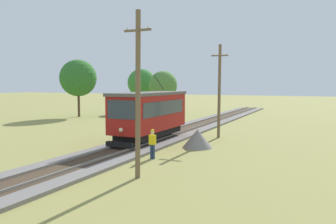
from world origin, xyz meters
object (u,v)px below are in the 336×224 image
track_worker (152,142)px  tree_right_near (142,83)px  red_tram (150,114)px  tree_left_near (78,78)px  utility_pole_mid (219,90)px  tree_left_far (163,85)px  gravel_pile (197,139)px  utility_pole_near_tram (138,93)px

track_worker → tree_right_near: bearing=-147.4°
red_tram → tree_left_near: bearing=142.5°
utility_pole_mid → tree_left_far: bearing=128.2°
utility_pole_mid → tree_right_near: 26.91m
gravel_pile → tree_left_far: size_ratio=0.34×
track_worker → tree_left_near: size_ratio=0.23×
tree_left_near → tree_right_near: bearing=69.1°
tree_left_far → gravel_pile: bearing=-59.0°
utility_pole_near_tram → tree_left_far: 32.80m
gravel_pile → red_tram: bearing=171.6°
gravel_pile → track_worker: bearing=-105.2°
red_tram → utility_pole_near_tram: utility_pole_near_tram is taller
track_worker → tree_right_near: (-17.04, 29.26, 3.60)m
red_tram → track_worker: size_ratio=4.79×
gravel_pile → tree_right_near: bearing=126.4°
red_tram → tree_right_near: size_ratio=1.26×
track_worker → red_tram: bearing=-148.3°
utility_pole_mid → track_worker: (-1.26, -9.54, -2.94)m
tree_left_near → track_worker: bearing=-42.1°
utility_pole_mid → tree_left_near: (-22.23, 9.42, 1.28)m
gravel_pile → utility_pole_mid: bearing=89.5°
tree_right_near → gravel_pile: bearing=-53.6°
tree_left_far → tree_right_near: bearing=149.4°
tree_left_far → tree_left_near: bearing=-141.7°
utility_pole_near_tram → utility_pole_mid: size_ratio=1.02×
gravel_pile → tree_left_far: 25.60m
tree_left_far → red_tram: bearing=-66.9°
gravel_pile → track_worker: track_worker is taller
tree_right_near → tree_left_far: 6.05m
tree_left_far → utility_pole_mid: bearing=-51.8°
tree_right_near → tree_left_far: bearing=-30.6°
red_tram → tree_right_near: 28.16m
tree_left_near → tree_right_near: tree_left_near is taller
red_tram → gravel_pile: size_ratio=4.02×
red_tram → utility_pole_mid: bearing=47.6°
red_tram → utility_pole_mid: 6.32m
track_worker → tree_left_near: (-20.97, 18.96, 4.23)m
utility_pole_near_tram → track_worker: (-1.26, 3.89, -3.04)m
utility_pole_near_tram → red_tram: bearing=114.6°
utility_pole_mid → tree_right_near: utility_pole_mid is taller
utility_pole_mid → tree_left_near: 24.18m
utility_pole_near_tram → gravel_pile: utility_pole_near_tram is taller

